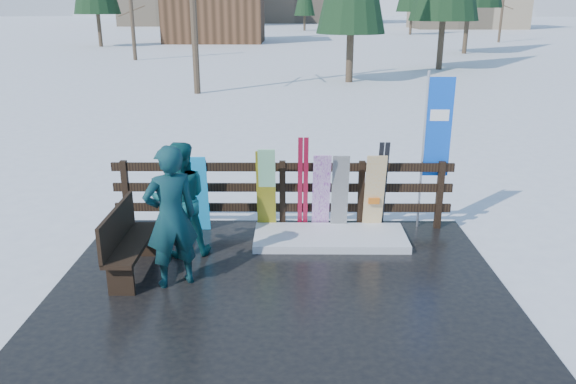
{
  "coord_description": "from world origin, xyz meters",
  "views": [
    {
      "loc": [
        0.16,
        -6.6,
        3.62
      ],
      "look_at": [
        0.1,
        1.0,
        1.1
      ],
      "focal_mm": 35.0,
      "sensor_mm": 36.0,
      "label": 1
    }
  ],
  "objects_px": {
    "snowboard_0": "(200,194)",
    "person_front": "(171,217)",
    "snowboard_1": "(267,190)",
    "snowboard_3": "(321,193)",
    "snowboard_4": "(340,194)",
    "bench": "(126,240)",
    "rental_flag": "(435,133)",
    "snowboard_2": "(266,191)",
    "person_back": "(180,199)",
    "snowboard_5": "(374,194)"
  },
  "relations": [
    {
      "from": "snowboard_0",
      "to": "snowboard_5",
      "type": "height_order",
      "value": "snowboard_5"
    },
    {
      "from": "bench",
      "to": "person_back",
      "type": "distance_m",
      "value": 0.99
    },
    {
      "from": "snowboard_1",
      "to": "bench",
      "type": "bearing_deg",
      "value": -140.4
    },
    {
      "from": "snowboard_0",
      "to": "snowboard_2",
      "type": "bearing_deg",
      "value": 0.0
    },
    {
      "from": "snowboard_3",
      "to": "snowboard_4",
      "type": "xyz_separation_m",
      "value": [
        0.3,
        0.0,
        -0.02
      ]
    },
    {
      "from": "person_front",
      "to": "snowboard_3",
      "type": "bearing_deg",
      "value": -165.93
    },
    {
      "from": "snowboard_0",
      "to": "snowboard_4",
      "type": "xyz_separation_m",
      "value": [
        2.26,
        0.0,
        0.01
      ]
    },
    {
      "from": "snowboard_3",
      "to": "rental_flag",
      "type": "height_order",
      "value": "rental_flag"
    },
    {
      "from": "snowboard_2",
      "to": "person_front",
      "type": "relative_size",
      "value": 0.75
    },
    {
      "from": "snowboard_4",
      "to": "person_front",
      "type": "xyz_separation_m",
      "value": [
        -2.34,
        -1.82,
        0.29
      ]
    },
    {
      "from": "snowboard_4",
      "to": "person_back",
      "type": "height_order",
      "value": "person_back"
    },
    {
      "from": "snowboard_2",
      "to": "person_front",
      "type": "bearing_deg",
      "value": -122.14
    },
    {
      "from": "bench",
      "to": "snowboard_5",
      "type": "xyz_separation_m",
      "value": [
        3.59,
        1.54,
        0.15
      ]
    },
    {
      "from": "snowboard_4",
      "to": "snowboard_5",
      "type": "relative_size",
      "value": 0.98
    },
    {
      "from": "snowboard_2",
      "to": "person_back",
      "type": "distance_m",
      "value": 1.49
    },
    {
      "from": "bench",
      "to": "snowboard_1",
      "type": "bearing_deg",
      "value": 39.6
    },
    {
      "from": "snowboard_1",
      "to": "snowboard_2",
      "type": "height_order",
      "value": "snowboard_1"
    },
    {
      "from": "snowboard_2",
      "to": "snowboard_3",
      "type": "bearing_deg",
      "value": 0.0
    },
    {
      "from": "snowboard_0",
      "to": "snowboard_4",
      "type": "relative_size",
      "value": 0.99
    },
    {
      "from": "snowboard_3",
      "to": "person_front",
      "type": "relative_size",
      "value": 0.74
    },
    {
      "from": "snowboard_2",
      "to": "snowboard_3",
      "type": "height_order",
      "value": "snowboard_2"
    },
    {
      "from": "snowboard_1",
      "to": "rental_flag",
      "type": "xyz_separation_m",
      "value": [
        2.69,
        0.27,
        0.88
      ]
    },
    {
      "from": "snowboard_1",
      "to": "person_front",
      "type": "bearing_deg",
      "value": -122.59
    },
    {
      "from": "snowboard_3",
      "to": "rental_flag",
      "type": "bearing_deg",
      "value": 8.45
    },
    {
      "from": "snowboard_4",
      "to": "snowboard_5",
      "type": "height_order",
      "value": "snowboard_5"
    },
    {
      "from": "snowboard_0",
      "to": "snowboard_5",
      "type": "bearing_deg",
      "value": 0.0
    },
    {
      "from": "snowboard_0",
      "to": "snowboard_2",
      "type": "relative_size",
      "value": 0.92
    },
    {
      "from": "snowboard_0",
      "to": "person_front",
      "type": "distance_m",
      "value": 1.85
    },
    {
      "from": "snowboard_0",
      "to": "snowboard_4",
      "type": "distance_m",
      "value": 2.26
    },
    {
      "from": "snowboard_4",
      "to": "snowboard_3",
      "type": "bearing_deg",
      "value": -180.0
    },
    {
      "from": "snowboard_1",
      "to": "rental_flag",
      "type": "distance_m",
      "value": 2.84
    },
    {
      "from": "snowboard_3",
      "to": "person_back",
      "type": "distance_m",
      "value": 2.28
    },
    {
      "from": "snowboard_1",
      "to": "rental_flag",
      "type": "relative_size",
      "value": 0.58
    },
    {
      "from": "bench",
      "to": "rental_flag",
      "type": "bearing_deg",
      "value": 21.7
    },
    {
      "from": "rental_flag",
      "to": "person_back",
      "type": "height_order",
      "value": "rental_flag"
    },
    {
      "from": "rental_flag",
      "to": "bench",
      "type": "bearing_deg",
      "value": -158.3
    },
    {
      "from": "snowboard_3",
      "to": "person_front",
      "type": "distance_m",
      "value": 2.74
    },
    {
      "from": "snowboard_2",
      "to": "snowboard_4",
      "type": "relative_size",
      "value": 1.07
    },
    {
      "from": "snowboard_1",
      "to": "snowboard_2",
      "type": "relative_size",
      "value": 1.05
    },
    {
      "from": "person_front",
      "to": "snowboard_1",
      "type": "bearing_deg",
      "value": -150.34
    },
    {
      "from": "snowboard_2",
      "to": "person_back",
      "type": "height_order",
      "value": "person_back"
    },
    {
      "from": "snowboard_3",
      "to": "snowboard_4",
      "type": "height_order",
      "value": "snowboard_3"
    },
    {
      "from": "bench",
      "to": "snowboard_3",
      "type": "height_order",
      "value": "snowboard_3"
    },
    {
      "from": "snowboard_0",
      "to": "person_back",
      "type": "height_order",
      "value": "person_back"
    },
    {
      "from": "snowboard_0",
      "to": "person_front",
      "type": "relative_size",
      "value": 0.69
    },
    {
      "from": "snowboard_4",
      "to": "person_front",
      "type": "bearing_deg",
      "value": -142.07
    },
    {
      "from": "snowboard_1",
      "to": "snowboard_3",
      "type": "xyz_separation_m",
      "value": [
        0.87,
        -0.0,
        -0.05
      ]
    },
    {
      "from": "person_front",
      "to": "snowboard_0",
      "type": "bearing_deg",
      "value": -120.11
    },
    {
      "from": "snowboard_5",
      "to": "bench",
      "type": "bearing_deg",
      "value": -156.76
    },
    {
      "from": "snowboard_5",
      "to": "snowboard_3",
      "type": "bearing_deg",
      "value": -180.0
    }
  ]
}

